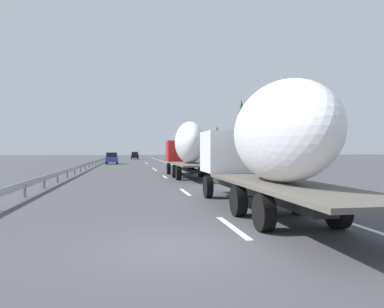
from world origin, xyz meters
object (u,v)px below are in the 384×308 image
truck_lead (187,147)px  car_blue_sedan (112,158)px  car_black_suv (135,155)px  truck_trailing (266,143)px  road_sign (191,150)px

truck_lead → car_blue_sedan: truck_lead is taller
car_blue_sedan → truck_lead: bearing=-166.5°
car_black_suv → car_blue_sedan: (-32.32, 4.14, 0.01)m
car_black_suv → car_blue_sedan: size_ratio=1.18×
truck_trailing → road_sign: truck_trailing is taller
truck_lead → truck_trailing: (-17.87, 0.00, -0.02)m
car_black_suv → car_blue_sedan: car_blue_sedan is taller
truck_lead → truck_trailing: truck_lead is taller
truck_lead → truck_trailing: 17.87m
car_blue_sedan → road_sign: 17.60m
truck_trailing → car_black_suv: 81.23m
truck_trailing → road_sign: 34.94m
car_blue_sedan → car_black_suv: bearing=-7.3°
truck_lead → car_blue_sedan: (30.96, 7.45, -1.57)m
car_black_suv → road_sign: bearing=-172.1°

